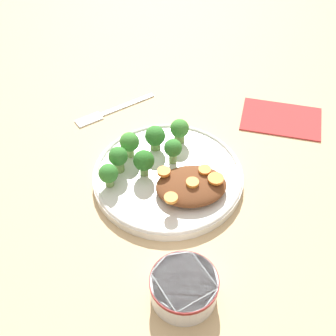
# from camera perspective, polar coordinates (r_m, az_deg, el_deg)

# --- Properties ---
(ground_plane) EXTENTS (4.00, 4.00, 0.00)m
(ground_plane) POSITION_cam_1_polar(r_m,az_deg,el_deg) (0.83, 0.00, -1.47)
(ground_plane) COLOR tan
(plate) EXTENTS (0.26, 0.26, 0.02)m
(plate) POSITION_cam_1_polar(r_m,az_deg,el_deg) (0.82, 0.00, -0.98)
(plate) COLOR silver
(plate) RESTS_ON ground_plane
(dip_bowl) EXTENTS (0.10, 0.10, 0.04)m
(dip_bowl) POSITION_cam_1_polar(r_m,az_deg,el_deg) (0.68, 1.95, -14.31)
(dip_bowl) COLOR silver
(dip_bowl) RESTS_ON ground_plane
(stew_mound) EXTENTS (0.12, 0.09, 0.02)m
(stew_mound) POSITION_cam_1_polar(r_m,az_deg,el_deg) (0.78, 2.85, -2.21)
(stew_mound) COLOR brown
(stew_mound) RESTS_ON plate
(broccoli_floret_0) EXTENTS (0.04, 0.04, 0.05)m
(broccoli_floret_0) POSITION_cam_1_polar(r_m,az_deg,el_deg) (0.85, -1.58, 3.82)
(broccoli_floret_0) COLOR #759E51
(broccoli_floret_0) RESTS_ON plate
(broccoli_floret_1) EXTENTS (0.04, 0.04, 0.05)m
(broccoli_floret_1) POSITION_cam_1_polar(r_m,az_deg,el_deg) (0.80, -2.96, 0.83)
(broccoli_floret_1) COLOR #759E51
(broccoli_floret_1) RESTS_ON plate
(broccoli_floret_2) EXTENTS (0.04, 0.04, 0.05)m
(broccoli_floret_2) POSITION_cam_1_polar(r_m,az_deg,el_deg) (0.83, -4.71, 3.09)
(broccoli_floret_2) COLOR #7FA85B
(broccoli_floret_2) RESTS_ON plate
(broccoli_floret_3) EXTENTS (0.03, 0.03, 0.05)m
(broccoli_floret_3) POSITION_cam_1_polar(r_m,az_deg,el_deg) (0.79, -7.27, -0.75)
(broccoli_floret_3) COLOR #759E51
(broccoli_floret_3) RESTS_ON plate
(broccoli_floret_4) EXTENTS (0.03, 0.03, 0.05)m
(broccoli_floret_4) POSITION_cam_1_polar(r_m,az_deg,el_deg) (0.81, -6.09, 1.25)
(broccoli_floret_4) COLOR #759E51
(broccoli_floret_4) RESTS_ON plate
(broccoli_floret_5) EXTENTS (0.03, 0.03, 0.05)m
(broccoli_floret_5) POSITION_cam_1_polar(r_m,az_deg,el_deg) (0.86, 1.42, 4.68)
(broccoli_floret_5) COLOR #759E51
(broccoli_floret_5) RESTS_ON plate
(broccoli_floret_6) EXTENTS (0.03, 0.03, 0.05)m
(broccoli_floret_6) POSITION_cam_1_polar(r_m,az_deg,el_deg) (0.82, 0.60, 2.34)
(broccoli_floret_6) COLOR #7FA85B
(broccoli_floret_6) RESTS_ON plate
(carrot_slice_0) EXTENTS (0.02, 0.02, 0.01)m
(carrot_slice_0) POSITION_cam_1_polar(r_m,az_deg,el_deg) (0.77, 3.00, -1.77)
(carrot_slice_0) COLOR orange
(carrot_slice_0) RESTS_ON stew_mound
(carrot_slice_1) EXTENTS (0.03, 0.03, 0.00)m
(carrot_slice_1) POSITION_cam_1_polar(r_m,az_deg,el_deg) (0.78, 5.84, -1.30)
(carrot_slice_1) COLOR orange
(carrot_slice_1) RESTS_ON stew_mound
(carrot_slice_2) EXTENTS (0.02, 0.02, 0.01)m
(carrot_slice_2) POSITION_cam_1_polar(r_m,az_deg,el_deg) (0.78, -0.52, -0.42)
(carrot_slice_2) COLOR orange
(carrot_slice_2) RESTS_ON stew_mound
(carrot_slice_3) EXTENTS (0.02, 0.02, 0.00)m
(carrot_slice_3) POSITION_cam_1_polar(r_m,az_deg,el_deg) (0.79, 4.50, -0.22)
(carrot_slice_3) COLOR orange
(carrot_slice_3) RESTS_ON stew_mound
(carrot_slice_4) EXTENTS (0.02, 0.02, 0.01)m
(carrot_slice_4) POSITION_cam_1_polar(r_m,az_deg,el_deg) (0.75, 0.36, -3.67)
(carrot_slice_4) COLOR orange
(carrot_slice_4) RESTS_ON stew_mound
(fork) EXTENTS (0.17, 0.09, 0.01)m
(fork) POSITION_cam_1_polar(r_m,az_deg,el_deg) (0.97, -7.30, 6.83)
(fork) COLOR silver
(fork) RESTS_ON ground_plane
(napkin) EXTENTS (0.18, 0.15, 0.01)m
(napkin) POSITION_cam_1_polar(r_m,az_deg,el_deg) (0.97, 13.65, 5.91)
(napkin) COLOR #B73333
(napkin) RESTS_ON ground_plane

